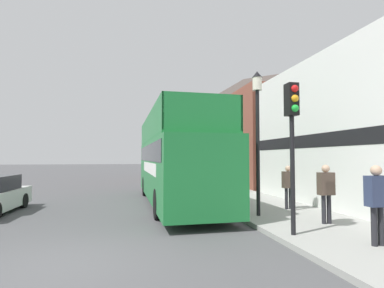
{
  "coord_description": "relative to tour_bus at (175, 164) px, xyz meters",
  "views": [
    {
      "loc": [
        1.28,
        -6.34,
        2.12
      ],
      "look_at": [
        4.43,
        8.57,
        2.81
      ],
      "focal_mm": 28.0,
      "sensor_mm": 36.0,
      "label": 1
    }
  ],
  "objects": [
    {
      "name": "tour_bus",
      "position": [
        0.0,
        0.0,
        0.0
      ],
      "size": [
        2.67,
        10.98,
        4.04
      ],
      "rotation": [
        0.0,
        0.0,
        0.02
      ],
      "color": "#1E7A38",
      "rests_on": "ground_plane"
    },
    {
      "name": "pedestrian_second",
      "position": [
        3.74,
        -5.67,
        -0.62
      ],
      "size": [
        0.46,
        0.25,
        1.76
      ],
      "color": "#232328",
      "rests_on": "sidewalk"
    },
    {
      "name": "lamp_post_second",
      "position": [
        2.08,
        3.97,
        1.48
      ],
      "size": [
        0.35,
        0.35,
        4.58
      ],
      "color": "black",
      "rests_on": "sidewalk"
    },
    {
      "name": "pedestrian_nearest",
      "position": [
        3.42,
        -7.9,
        -0.6
      ],
      "size": [
        0.47,
        0.26,
        1.81
      ],
      "color": "#232328",
      "rests_on": "sidewalk"
    },
    {
      "name": "brick_terrace_rear",
      "position": [
        8.26,
        12.15,
        2.87
      ],
      "size": [
        6.0,
        17.87,
        9.4
      ],
      "color": "brown",
      "rests_on": "ground_plane"
    },
    {
      "name": "lamp_post_nearest",
      "position": [
        2.27,
        -4.08,
        1.73
      ],
      "size": [
        0.35,
        0.35,
        4.99
      ],
      "color": "black",
      "rests_on": "sidewalk"
    },
    {
      "name": "traffic_signal",
      "position": [
        2.08,
        -6.66,
        1.18
      ],
      "size": [
        0.28,
        0.42,
        3.92
      ],
      "color": "black",
      "rests_on": "sidewalk"
    },
    {
      "name": "sidewalk",
      "position": [
        3.43,
        10.64,
        -1.76
      ],
      "size": [
        3.66,
        108.0,
        0.14
      ],
      "color": "#999993",
      "rests_on": "ground_plane"
    },
    {
      "name": "parked_car_ahead_of_bus",
      "position": [
        0.51,
        8.54,
        -1.15
      ],
      "size": [
        1.79,
        4.48,
        1.44
      ],
      "rotation": [
        0.0,
        0.0,
        -0.01
      ],
      "color": "#9E9EA3",
      "rests_on": "ground_plane"
    },
    {
      "name": "pedestrian_third",
      "position": [
        3.96,
        -3.1,
        -0.68
      ],
      "size": [
        0.44,
        0.24,
        1.66
      ],
      "color": "#232328",
      "rests_on": "sidewalk"
    },
    {
      "name": "ground_plane",
      "position": [
        -3.36,
        13.64,
        -1.83
      ],
      "size": [
        144.0,
        144.0,
        0.0
      ],
      "primitive_type": "plane",
      "color": "#4C4C4F"
    }
  ]
}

